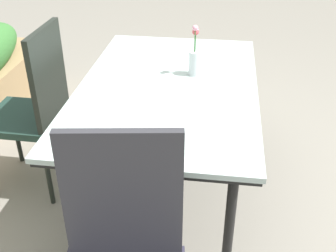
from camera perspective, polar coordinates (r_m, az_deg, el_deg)
name	(u,v)px	position (r m, az deg, el deg)	size (l,w,h in m)	color
ground_plane	(180,199)	(2.50, 1.57, -9.87)	(12.00, 12.00, 0.00)	gray
dining_table	(168,94)	(2.18, 0.00, 4.39)	(1.43, 0.90, 0.71)	#B2C6C1
chair_far_side	(35,104)	(2.44, -17.62, 2.83)	(0.41, 0.41, 0.98)	#1A3129
flower_vase	(195,59)	(2.25, 3.68, 9.12)	(0.07, 0.07, 0.28)	silver
potted_plant	(192,72)	(3.51, 3.27, 7.37)	(0.25, 0.25, 0.44)	gray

